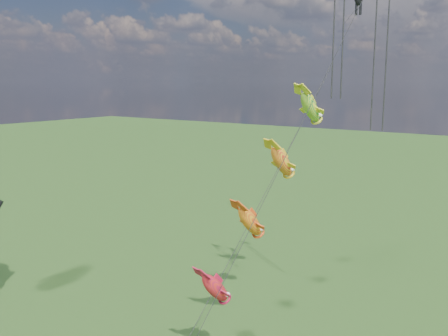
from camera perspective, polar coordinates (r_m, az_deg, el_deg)
The scene contains 2 objects.
fish_windsock_rig at distance 30.55m, azimuth 4.81°, elevation -2.69°, with size 2.89×15.78×17.68m.
parafoil_rig at distance 30.38m, azimuth 14.79°, elevation 16.66°, with size 5.40×17.03×24.03m.
Camera 1 is at (32.18, -14.19, 16.58)m, focal length 40.00 mm.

